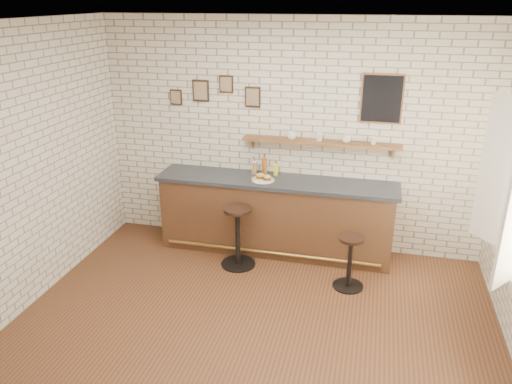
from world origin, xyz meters
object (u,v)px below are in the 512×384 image
bar_stool_left (238,235)px  condiment_bottle_yellow (276,170)px  bitters_bottle_brown (254,168)px  bar_stool_right (350,261)px  bar_counter (276,215)px  sandwich_plate (263,180)px  bitters_bottle_amber (264,166)px  shelf_cup_c (346,139)px  ciabatta_sandwich (264,177)px  bitters_bottle_white (254,167)px  shelf_cup_b (319,137)px  shelf_cup_a (292,136)px  shelf_cup_d (374,141)px

bar_stool_left → condiment_bottle_yellow: bearing=63.1°
bitters_bottle_brown → bar_stool_right: 1.77m
bar_counter → sandwich_plate: (-0.16, -0.07, 0.51)m
bitters_bottle_amber → shelf_cup_c: bearing=2.2°
sandwich_plate → ciabatta_sandwich: 0.04m
bitters_bottle_white → shelf_cup_c: (1.17, 0.04, 0.45)m
bar_stool_right → shelf_cup_b: (-0.52, 0.90, 1.20)m
sandwich_plate → condiment_bottle_yellow: bearing=63.3°
condiment_bottle_yellow → bar_stool_right: condiment_bottle_yellow is taller
shelf_cup_a → bitters_bottle_brown: bearing=167.3°
sandwich_plate → bitters_bottle_white: bitters_bottle_white is taller
sandwich_plate → shelf_cup_d: 1.45m
shelf_cup_a → condiment_bottle_yellow: bearing=174.1°
sandwich_plate → condiment_bottle_yellow: size_ratio=1.50×
bar_stool_right → shelf_cup_a: size_ratio=5.30×
shelf_cup_c → bar_counter: bearing=138.0°
bitters_bottle_white → shelf_cup_d: bearing=1.5°
bitters_bottle_white → shelf_cup_b: bearing=2.7°
bitters_bottle_brown → shelf_cup_a: size_ratio=1.65×
bitters_bottle_brown → bitters_bottle_amber: bitters_bottle_amber is taller
condiment_bottle_yellow → shelf_cup_c: (0.88, 0.04, 0.46)m
shelf_cup_b → shelf_cup_d: shelf_cup_b is taller
bar_stool_right → shelf_cup_d: shelf_cup_d is taller
condiment_bottle_yellow → shelf_cup_b: 0.71m
bar_counter → bar_stool_right: 1.25m
bar_stool_right → shelf_cup_d: 1.50m
bitters_bottle_amber → shelf_cup_b: bearing=3.2°
shelf_cup_b → shelf_cup_d: size_ratio=1.14×
sandwich_plate → shelf_cup_a: size_ratio=2.29×
shelf_cup_d → bar_stool_right: bearing=-125.2°
bitters_bottle_white → shelf_cup_a: shelf_cup_a is taller
condiment_bottle_yellow → shelf_cup_d: size_ratio=2.03×
bitters_bottle_amber → shelf_cup_c: size_ratio=2.20×
bitters_bottle_white → bitters_bottle_amber: bearing=-0.0°
bar_stool_left → shelf_cup_a: 1.43m
bar_counter → bitters_bottle_white: bearing=154.2°
bar_counter → bitters_bottle_brown: 0.69m
bitters_bottle_amber → ciabatta_sandwich: bearing=-78.7°
bitters_bottle_amber → shelf_cup_c: 1.12m
sandwich_plate → shelf_cup_c: bearing=15.3°
bar_counter → ciabatta_sandwich: size_ratio=13.50×
bar_counter → bitters_bottle_brown: (-0.33, 0.16, 0.59)m
bitters_bottle_white → condiment_bottle_yellow: size_ratio=1.21×
bitters_bottle_white → shelf_cup_a: bearing=4.6°
bar_stool_right → shelf_cup_b: bearing=120.3°
ciabatta_sandwich → shelf_cup_a: size_ratio=1.88×
ciabatta_sandwich → bitters_bottle_brown: bearing=128.0°
condiment_bottle_yellow → bitters_bottle_amber: bearing=-180.0°
bar_counter → bitters_bottle_brown: bearing=153.8°
bar_counter → shelf_cup_d: 1.58m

